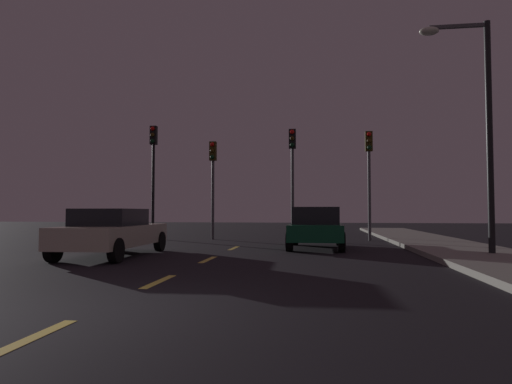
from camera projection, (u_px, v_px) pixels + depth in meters
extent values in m
plane|color=black|center=(213.00, 257.00, 12.64)|extent=(80.00, 80.00, 0.00)
cube|color=gray|center=(492.00, 259.00, 11.64)|extent=(3.00, 40.00, 0.15)
cube|color=#EACC4C|center=(28.00, 340.00, 4.53)|extent=(0.16, 1.60, 0.01)
cube|color=#EACC4C|center=(159.00, 281.00, 8.29)|extent=(0.16, 1.60, 0.01)
cube|color=#EACC4C|center=(208.00, 260.00, 12.05)|extent=(0.16, 1.60, 0.01)
cube|color=#EACC4C|center=(234.00, 248.00, 15.81)|extent=(0.16, 1.60, 0.01)
cylinder|color=black|center=(153.00, 182.00, 21.35)|extent=(0.14, 0.14, 5.45)
cube|color=black|center=(154.00, 135.00, 21.45)|extent=(0.32, 0.24, 0.90)
sphere|color=red|center=(153.00, 129.00, 21.31)|extent=(0.20, 0.20, 0.20)
sphere|color=#3F2D0C|center=(152.00, 135.00, 21.29)|extent=(0.20, 0.20, 0.20)
sphere|color=#0C3319|center=(152.00, 141.00, 21.28)|extent=(0.20, 0.20, 0.20)
cylinder|color=#4C4C51|center=(213.00, 190.00, 20.94)|extent=(0.14, 0.14, 4.62)
cube|color=#382D0C|center=(213.00, 151.00, 21.02)|extent=(0.32, 0.24, 0.90)
sphere|color=red|center=(212.00, 144.00, 20.87)|extent=(0.20, 0.20, 0.20)
sphere|color=#3F2D0C|center=(212.00, 151.00, 20.86)|extent=(0.20, 0.20, 0.20)
sphere|color=#0C3319|center=(212.00, 157.00, 20.85)|extent=(0.20, 0.20, 0.20)
cylinder|color=#4C4C51|center=(293.00, 184.00, 20.44)|extent=(0.14, 0.14, 5.12)
cube|color=black|center=(292.00, 139.00, 20.54)|extent=(0.32, 0.24, 0.90)
sphere|color=red|center=(292.00, 132.00, 20.39)|extent=(0.20, 0.20, 0.20)
sphere|color=#3F2D0C|center=(292.00, 138.00, 20.38)|extent=(0.20, 0.20, 0.20)
sphere|color=#0C3319|center=(292.00, 145.00, 20.36)|extent=(0.20, 0.20, 0.20)
cylinder|color=#4C4C51|center=(369.00, 186.00, 19.97)|extent=(0.14, 0.14, 4.94)
cube|color=#382D0C|center=(369.00, 141.00, 20.06)|extent=(0.32, 0.24, 0.90)
sphere|color=red|center=(369.00, 134.00, 19.92)|extent=(0.20, 0.20, 0.20)
sphere|color=#3F2D0C|center=(369.00, 141.00, 19.91)|extent=(0.20, 0.20, 0.20)
sphere|color=#0C3319|center=(369.00, 147.00, 19.89)|extent=(0.20, 0.20, 0.20)
cube|color=#0F4C2D|center=(316.00, 232.00, 15.84)|extent=(1.88, 4.00, 0.55)
cube|color=black|center=(316.00, 216.00, 15.67)|extent=(1.63, 1.82, 0.60)
cylinder|color=black|center=(295.00, 237.00, 17.37)|extent=(0.23, 0.64, 0.64)
cylinder|color=black|center=(339.00, 237.00, 17.11)|extent=(0.23, 0.64, 0.64)
cylinder|color=black|center=(289.00, 242.00, 14.54)|extent=(0.23, 0.64, 0.64)
cylinder|color=black|center=(342.00, 242.00, 14.28)|extent=(0.23, 0.64, 0.64)
cube|color=beige|center=(113.00, 235.00, 13.09)|extent=(1.95, 4.65, 0.58)
cube|color=black|center=(110.00, 217.00, 12.89)|extent=(1.65, 2.12, 0.49)
cylinder|color=black|center=(111.00, 241.00, 14.90)|extent=(0.24, 0.65, 0.64)
cylinder|color=black|center=(160.00, 241.00, 14.73)|extent=(0.24, 0.65, 0.64)
cylinder|color=black|center=(53.00, 250.00, 11.43)|extent=(0.24, 0.65, 0.64)
cylinder|color=black|center=(116.00, 251.00, 11.26)|extent=(0.24, 0.65, 0.64)
cylinder|color=black|center=(490.00, 138.00, 12.55)|extent=(0.18, 0.18, 6.76)
cube|color=#4C4C51|center=(458.00, 26.00, 12.80)|extent=(1.59, 0.10, 0.10)
ellipsoid|color=silver|center=(429.00, 31.00, 12.90)|extent=(0.56, 0.36, 0.24)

